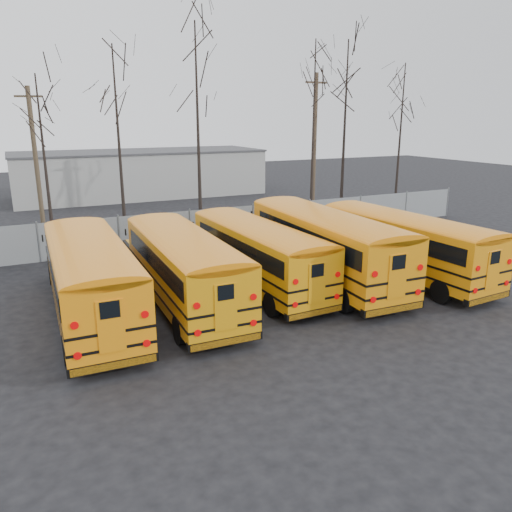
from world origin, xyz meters
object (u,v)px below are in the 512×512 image
bus_e (401,240)px  utility_pole_right (314,143)px  bus_c (256,249)px  bus_b (181,262)px  bus_a (89,272)px  bus_d (322,240)px  utility_pole_left (36,161)px

bus_e → utility_pole_right: bearing=68.6°
bus_c → bus_b: bearing=-170.7°
utility_pole_right → bus_c: bearing=-132.6°
bus_a → bus_d: size_ratio=0.94×
bus_b → utility_pole_right: size_ratio=1.05×
bus_a → bus_e: 13.53m
bus_c → bus_d: bearing=-11.8°
utility_pole_right → utility_pole_left: bearing=174.8°
bus_b → bus_c: bearing=12.6°
bus_d → bus_e: bus_d is taller
bus_a → utility_pole_right: utility_pole_right is taller
utility_pole_left → utility_pole_right: (19.18, -0.87, 0.68)m
bus_b → utility_pole_right: (15.14, 14.52, 3.49)m
bus_b → bus_c: 3.59m
bus_a → bus_e: bearing=-2.6°
bus_c → utility_pole_right: bearing=48.3°
bus_a → bus_c: bearing=6.6°
utility_pole_left → bus_b: bearing=-58.0°
bus_a → utility_pole_left: (-0.65, 15.30, 2.77)m
bus_a → utility_pole_right: size_ratio=1.07×
bus_a → bus_c: (6.92, 0.60, -0.09)m
bus_e → utility_pole_left: utility_pole_left is taller
bus_a → bus_b: (3.39, -0.08, -0.04)m
bus_a → bus_d: (9.92, 0.07, 0.11)m
bus_a → utility_pole_right: bearing=39.5°
bus_b → utility_pole_right: 21.26m
bus_c → bus_e: size_ratio=0.96×
bus_a → utility_pole_left: size_ratio=1.23×
bus_d → utility_pole_left: utility_pole_left is taller
bus_c → bus_d: (3.00, -0.54, 0.20)m
utility_pole_left → bus_c: bearing=-45.4°
bus_a → utility_pole_left: utility_pole_left is taller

